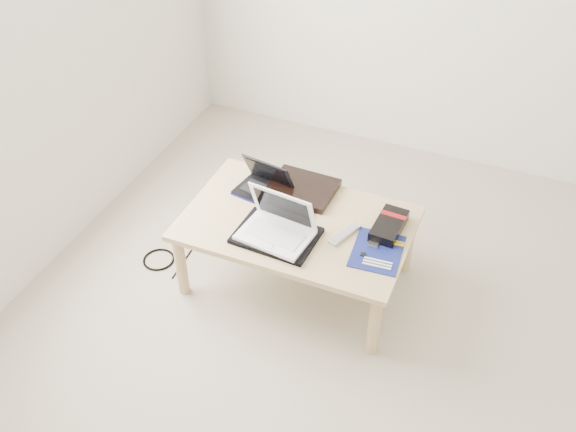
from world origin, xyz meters
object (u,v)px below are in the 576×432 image
at_px(coffee_table, 297,229).
at_px(gpu_box, 389,226).
at_px(white_laptop, 278,226).
at_px(netbook, 265,185).

bearing_deg(coffee_table, gpu_box, 14.28).
xyz_separation_m(coffee_table, white_laptop, (-0.04, -0.14, 0.12)).
bearing_deg(gpu_box, white_laptop, -152.34).
bearing_deg(gpu_box, coffee_table, -165.72).
relative_size(coffee_table, white_laptop, 3.12).
distance_m(white_laptop, gpu_box, 0.53).
bearing_deg(white_laptop, coffee_table, 72.72).
relative_size(coffee_table, gpu_box, 4.33).
distance_m(coffee_table, netbook, 0.30).
bearing_deg(white_laptop, netbook, 124.27).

